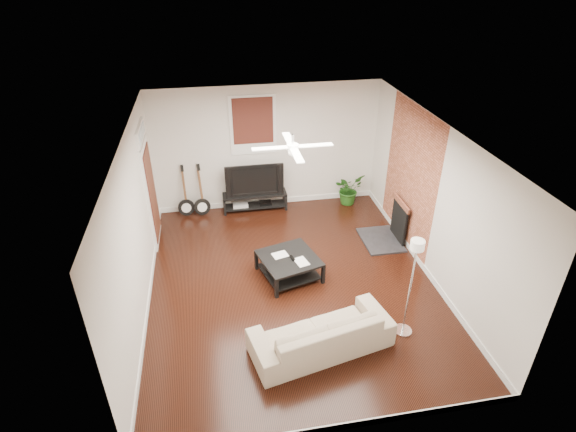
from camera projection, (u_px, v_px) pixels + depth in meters
name	position (u px, v px, depth m)	size (l,w,h in m)	color
room	(292.00, 215.00, 7.50)	(5.01, 6.01, 2.81)	black
brick_accent	(410.00, 178.00, 8.73)	(0.02, 2.20, 2.80)	brown
fireplace	(390.00, 221.00, 9.16)	(0.80, 1.10, 0.92)	black
window_back	(253.00, 125.00, 9.70)	(1.00, 0.06, 1.30)	#3D1110
door_left	(150.00, 184.00, 8.82)	(0.08, 1.00, 2.50)	white
tv_stand	(255.00, 201.00, 10.42)	(1.45, 0.39, 0.40)	black
tv	(254.00, 178.00, 10.14)	(1.29, 0.17, 0.75)	black
coffee_table	(289.00, 266.00, 8.27)	(0.97, 0.97, 0.41)	black
sofa	(321.00, 332.00, 6.70)	(2.10, 0.82, 0.61)	tan
floor_lamp	(410.00, 289.00, 6.71)	(0.28, 0.28, 1.72)	silver
potted_plant	(348.00, 189.00, 10.61)	(0.65, 0.56, 0.72)	#215618
guitar_left	(184.00, 192.00, 9.96)	(0.37, 0.26, 1.19)	black
guitar_right	(201.00, 192.00, 9.98)	(0.37, 0.26, 1.19)	black
ceiling_fan	(293.00, 147.00, 6.89)	(1.24, 1.24, 0.32)	white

